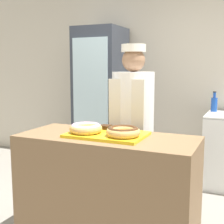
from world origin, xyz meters
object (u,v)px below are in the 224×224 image
Objects in this scene: serving_tray at (107,135)px; baker_person at (133,128)px; beverage_fridge at (101,99)px; donut_light_glaze at (86,128)px; brownie_back_right at (123,129)px; bottle_blue_b at (214,104)px; donut_chocolate_glaze at (123,131)px; brownie_back_left at (105,127)px.

serving_tray is 0.37× the size of baker_person.
beverage_fridge reaches higher than baker_person.
serving_tray is at bearing 18.29° from donut_light_glaze.
brownie_back_right is 0.05× the size of baker_person.
donut_light_glaze is 1.02× the size of bottle_blue_b.
beverage_fridge is 1.52m from bottle_blue_b.
bottle_blue_b is at bearing 65.94° from baker_person.
donut_light_glaze is 2.94× the size of brownie_back_right.
baker_person is 1.49m from beverage_fridge.
baker_person is at bearing 74.10° from donut_light_glaze.
brownie_back_right is at bearing 60.71° from serving_tray.
brownie_back_left is (-0.24, 0.20, -0.02)m from donut_chocolate_glaze.
brownie_back_left and brownie_back_right have the same top height.
baker_person reaches higher than donut_chocolate_glaze.
brownie_back_right is at bearing -80.49° from baker_person.
brownie_back_left is 0.16m from brownie_back_right.
brownie_back_left is (-0.08, 0.15, 0.03)m from serving_tray.
serving_tray is 2.32× the size of donut_chocolate_glaze.
donut_chocolate_glaze is at bearing -18.29° from serving_tray.
donut_chocolate_glaze is at bearing -103.07° from bottle_blue_b.
donut_chocolate_glaze is at bearing -68.48° from brownie_back_right.
donut_light_glaze is 1.00× the size of donut_chocolate_glaze.
baker_person is at bearing -52.14° from beverage_fridge.
beverage_fridge reaches higher than brownie_back_left.
brownie_back_right is 0.35× the size of bottle_blue_b.
donut_light_glaze is 0.22m from brownie_back_left.
bottle_blue_b reaches higher than brownie_back_right.
donut_chocolate_glaze is 0.22m from brownie_back_right.
donut_chocolate_glaze is (0.16, -0.05, 0.05)m from serving_tray.
serving_tray is at bearing -107.90° from bottle_blue_b.
brownie_back_left is at bearing 140.60° from donut_chocolate_glaze.
baker_person reaches higher than serving_tray.
baker_person is at bearing 103.58° from donut_chocolate_glaze.
donut_chocolate_glaze is at bearing -59.29° from beverage_fridge.
beverage_fridge is (-0.91, 1.17, 0.13)m from baker_person.
beverage_fridge is (-0.90, 1.73, 0.08)m from serving_tray.
serving_tray is at bearing -119.29° from brownie_back_right.
donut_light_glaze reaches higher than serving_tray.
serving_tray is at bearing -60.71° from brownie_back_left.
donut_chocolate_glaze is 0.31m from brownie_back_left.
brownie_back_right is at bearing 39.40° from donut_light_glaze.
serving_tray is 0.17m from brownie_back_left.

